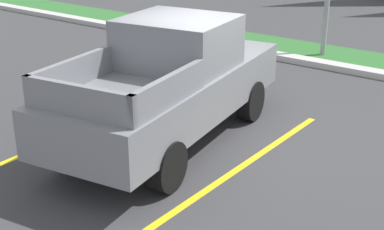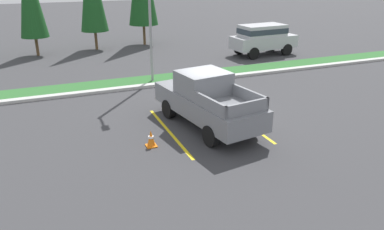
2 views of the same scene
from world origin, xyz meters
name	(u,v)px [view 2 (image 2 of 2)]	position (x,y,z in m)	size (l,w,h in m)	color
ground_plane	(210,117)	(0.00, 0.00, 0.00)	(120.00, 120.00, 0.00)	#38383A
parking_line_near	(169,132)	(-2.06, -0.80, 0.00)	(0.12, 4.80, 0.01)	yellow
parking_line_far	(242,120)	(1.04, -0.80, 0.00)	(0.12, 4.80, 0.01)	yellow
curb_strip	(171,83)	(0.00, 5.00, 0.07)	(56.00, 0.40, 0.15)	#B2B2AD
grass_median	(164,79)	(0.00, 6.10, 0.03)	(56.00, 1.80, 0.06)	#2D662D
pickup_truck_main	(207,100)	(-0.52, -0.75, 1.04)	(2.68, 5.45, 2.10)	black
suv_distant	(263,37)	(8.33, 9.39, 1.24)	(4.72, 2.20, 2.10)	black
traffic_cone	(151,139)	(-3.03, -1.71, 0.29)	(0.36, 0.36, 0.60)	orange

